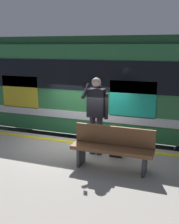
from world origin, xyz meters
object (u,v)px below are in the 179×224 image
(train_carriage, at_px, (89,82))
(handbag, at_px, (116,149))
(passenger, at_px, (96,110))
(bench, at_px, (113,146))

(train_carriage, bearing_deg, handbag, 121.22)
(train_carriage, distance_m, passenger, 3.30)
(train_carriage, xyz_separation_m, bench, (-1.90, 3.65, -0.86))
(passenger, height_order, bench, passenger)
(train_carriage, height_order, bench, train_carriage)
(passenger, bearing_deg, train_carriage, -66.46)
(bench, bearing_deg, handbag, -82.87)
(passenger, xyz_separation_m, handbag, (-0.51, -0.02, -0.93))
(train_carriage, height_order, passenger, train_carriage)
(passenger, bearing_deg, bench, 132.88)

